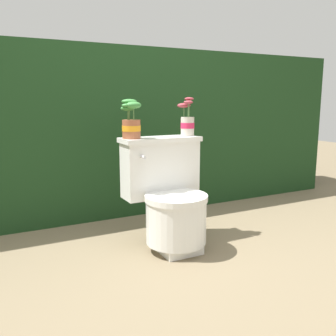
# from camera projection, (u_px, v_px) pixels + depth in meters

# --- Properties ---
(ground_plane) EXTENTS (12.00, 12.00, 0.00)m
(ground_plane) POSITION_uv_depth(u_px,v_px,m) (172.00, 254.00, 2.27)
(ground_plane) COLOR #75664C
(hedge_backdrop) EXTENTS (4.27, 0.74, 1.33)m
(hedge_backdrop) POSITION_uv_depth(u_px,v_px,m) (108.00, 131.00, 3.19)
(hedge_backdrop) COLOR #193819
(hedge_backdrop) RESTS_ON ground
(toilet) EXTENTS (0.52, 0.51, 0.69)m
(toilet) POSITION_uv_depth(u_px,v_px,m) (169.00, 196.00, 2.36)
(toilet) COLOR white
(toilet) RESTS_ON ground
(potted_plant_left) EXTENTS (0.12, 0.14, 0.24)m
(potted_plant_left) POSITION_uv_depth(u_px,v_px,m) (131.00, 122.00, 2.29)
(potted_plant_left) COLOR #9E5638
(potted_plant_left) RESTS_ON toilet
(potted_plant_midleft) EXTENTS (0.11, 0.11, 0.25)m
(potted_plant_midleft) POSITION_uv_depth(u_px,v_px,m) (187.00, 121.00, 2.48)
(potted_plant_midleft) COLOR beige
(potted_plant_midleft) RESTS_ON toilet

